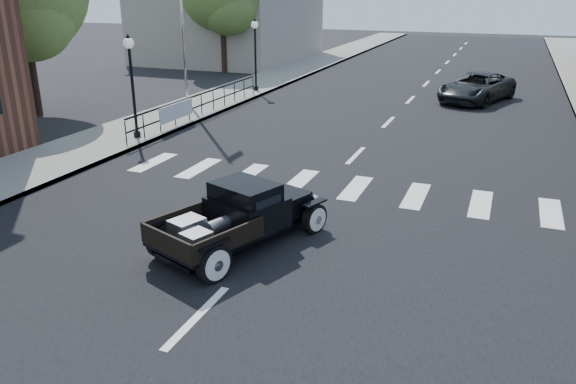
% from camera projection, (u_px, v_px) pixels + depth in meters
% --- Properties ---
extents(ground, '(120.00, 120.00, 0.00)m').
position_uv_depth(ground, '(269.00, 244.00, 11.82)').
color(ground, black).
rests_on(ground, ground).
extents(road, '(14.00, 80.00, 0.02)m').
position_uv_depth(road, '(402.00, 108.00, 24.92)').
color(road, black).
rests_on(road, ground).
extents(road_markings, '(12.00, 60.00, 0.06)m').
position_uv_depth(road_markings, '(377.00, 134.00, 20.55)').
color(road_markings, silver).
rests_on(road_markings, ground).
extents(sidewalk_left, '(3.00, 80.00, 0.15)m').
position_uv_depth(sidewalk_left, '(231.00, 94.00, 27.81)').
color(sidewalk_left, gray).
rests_on(sidewalk_left, ground).
extents(low_building_left, '(10.00, 12.00, 5.00)m').
position_uv_depth(low_building_left, '(231.00, 24.00, 40.56)').
color(low_building_left, '#A59C8B').
rests_on(low_building_left, ground).
extents(railing, '(0.08, 10.00, 1.00)m').
position_uv_depth(railing, '(201.00, 103.00, 22.83)').
color(railing, black).
rests_on(railing, sidewalk_left).
extents(banner, '(0.04, 2.20, 0.60)m').
position_uv_depth(banner, '(177.00, 118.00, 21.13)').
color(banner, silver).
rests_on(banner, sidewalk_left).
extents(lamp_post_b, '(0.36, 0.36, 3.49)m').
position_uv_depth(lamp_post_b, '(133.00, 87.00, 19.01)').
color(lamp_post_b, black).
rests_on(lamp_post_b, sidewalk_left).
extents(lamp_post_c, '(0.36, 0.36, 3.49)m').
position_uv_depth(lamp_post_c, '(255.00, 55.00, 27.75)').
color(lamp_post_c, black).
rests_on(lamp_post_c, sidewalk_left).
extents(big_tree_near, '(5.21, 5.21, 7.65)m').
position_uv_depth(big_tree_near, '(24.00, 20.00, 22.29)').
color(big_tree_near, '#4F6C2E').
rests_on(big_tree_near, ground).
extents(big_tree_far, '(5.17, 5.17, 7.60)m').
position_uv_depth(big_tree_far, '(222.00, 9.00, 34.01)').
color(big_tree_far, '#4F6C2E').
rests_on(big_tree_far, ground).
extents(hotrod_pickup, '(3.12, 4.37, 1.38)m').
position_uv_depth(hotrod_pickup, '(240.00, 215.00, 11.51)').
color(hotrod_pickup, black).
rests_on(hotrod_pickup, ground).
extents(second_car, '(3.67, 5.20, 1.32)m').
position_uv_depth(second_car, '(477.00, 88.00, 26.12)').
color(second_car, black).
rests_on(second_car, ground).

